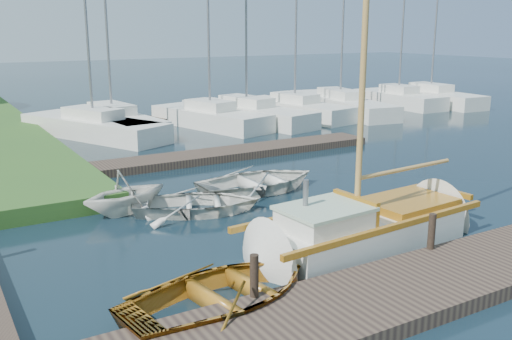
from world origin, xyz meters
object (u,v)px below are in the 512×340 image
marina_boat_6 (398,98)px  marina_boat_1 (112,120)px  mooring_post_1 (254,276)px  dinghy (225,287)px  marina_boat_7 (430,96)px  marina_boat_0 (94,126)px  tender_a (197,200)px  tender_b (125,189)px  tender_c (259,178)px  marina_boat_4 (295,108)px  marina_boat_3 (247,112)px  marina_boat_5 (340,103)px  sailboat (367,231)px  marina_boat_2 (210,116)px  mooring_post_2 (432,231)px

marina_boat_6 → marina_boat_1: bearing=90.4°
marina_boat_1 → mooring_post_1: bearing=162.8°
dinghy → marina_boat_7: (25.39, 18.60, 0.16)m
dinghy → marina_boat_0: marina_boat_0 is taller
tender_a → marina_boat_0: marina_boat_0 is taller
tender_a → mooring_post_1: bearing=-171.6°
tender_a → tender_b: 2.00m
tender_c → marina_boat_4: marina_boat_4 is taller
marina_boat_1 → marina_boat_4: 10.41m
dinghy → marina_boat_3: 21.42m
dinghy → marina_boat_1: (3.75, 19.23, 0.15)m
tender_a → marina_boat_5: 20.69m
tender_b → marina_boat_5: 21.41m
mooring_post_1 → marina_boat_4: (13.74, 18.76, -0.14)m
marina_boat_7 → tender_b: bearing=119.8°
sailboat → tender_c: (0.15, 5.26, 0.07)m
marina_boat_2 → marina_boat_7: marina_boat_7 is taller
dinghy → mooring_post_1: bearing=-141.8°
sailboat → marina_boat_1: 18.12m
dinghy → marina_boat_5: (17.72, 18.72, 0.15)m
mooring_post_2 → marina_boat_0: marina_boat_0 is taller
mooring_post_1 → sailboat: (3.98, 1.49, -0.36)m
dinghy → marina_boat_1: 19.59m
marina_boat_1 → tender_c: bearing=176.0°
sailboat → marina_boat_0: size_ratio=1.00×
tender_a → marina_boat_3: bearing=-11.5°
tender_b → marina_boat_2: bearing=-49.7°
sailboat → tender_a: (-2.46, 4.25, 0.02)m
marina_boat_4 → marina_boat_7: size_ratio=0.85×
mooring_post_2 → tender_a: size_ratio=0.23×
marina_boat_0 → marina_boat_1: bearing=-72.8°
dinghy → marina_boat_0: (2.53, 18.14, 0.14)m
marina_boat_0 → marina_boat_6: size_ratio=0.97×
marina_boat_0 → marina_boat_2: marina_boat_2 is taller
marina_boat_7 → mooring_post_1: bearing=131.1°
sailboat → marina_boat_4: size_ratio=1.01×
sailboat → marina_boat_6: bearing=40.0°
marina_boat_6 → tender_a: bearing=124.3°
tender_a → marina_boat_1: 13.98m
tender_c → marina_boat_2: (3.99, 11.57, 0.16)m
dinghy → marina_boat_5: bearing=-51.7°
dinghy → tender_b: size_ratio=1.58×
tender_a → marina_boat_3: size_ratio=0.28×
mooring_post_2 → marina_boat_0: (-2.37, 18.51, -0.14)m
sailboat → mooring_post_1: bearing=-163.6°
tender_b → marina_boat_7: bearing=-78.2°
tender_c → marina_boat_0: bearing=10.2°
marina_boat_7 → marina_boat_4: bearing=95.0°
marina_boat_4 → marina_boat_5: size_ratio=0.89×
mooring_post_2 → marina_boat_3: 19.74m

